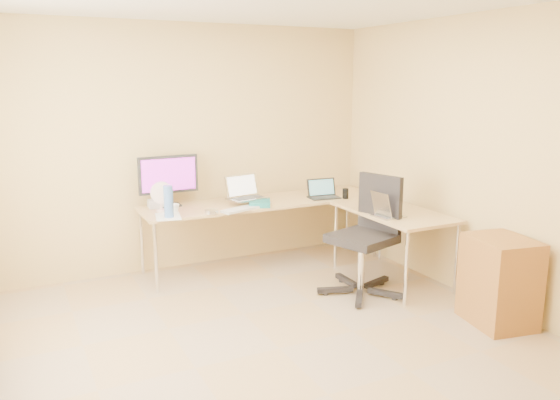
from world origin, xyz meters
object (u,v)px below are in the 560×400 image
desk_return (392,245)px  cabinet (499,283)px  water_bottle (169,202)px  keyboard (243,209)px  monitor (169,181)px  desk_fan (161,198)px  mug (175,209)px  laptop_black (324,189)px  laptop_return (389,206)px  laptop_center (247,187)px  desk_main (264,233)px  office_chair (362,243)px

desk_return → cabinet: (0.15, -1.25, -0.01)m
water_bottle → cabinet: 3.03m
desk_return → keyboard: (-1.34, 0.70, 0.38)m
monitor → keyboard: monitor is taller
desk_fan → mug: bearing=-35.4°
laptop_black → water_bottle: size_ratio=1.07×
keyboard → desk_return: bearing=-45.8°
water_bottle → cabinet: bearing=-41.0°
laptop_black → desk_fan: (-1.79, 0.16, 0.03)m
desk_return → laptop_return: size_ratio=4.24×
keyboard → desk_fan: bearing=140.9°
laptop_center → keyboard: size_ratio=0.79×
monitor → water_bottle: monitor is taller
desk_main → laptop_return: (0.77, -1.19, 0.47)m
monitor → office_chair: 2.07m
desk_return → monitor: (-1.96, 1.20, 0.63)m
desk_main → office_chair: bearing=-67.8°
laptop_return → water_bottle: bearing=60.6°
keyboard → office_chair: size_ratio=0.43×
monitor → office_chair: (1.46, -1.38, -0.50)m
desk_main → cabinet: bearing=-63.4°
laptop_center → desk_fan: bearing=165.8°
laptop_center → mug: 0.82m
monitor → desk_return: bearing=-32.7°
water_bottle → laptop_black: bearing=4.0°
desk_return → desk_fan: desk_fan is taller
water_bottle → office_chair: bearing=-28.8°
desk_return → monitor: bearing=148.5°
desk_return → monitor: 2.38m
water_bottle → cabinet: water_bottle is taller
office_chair → cabinet: size_ratio=1.48×
desk_return → laptop_return: (-0.20, -0.19, 0.47)m
laptop_black → keyboard: (-1.02, -0.13, -0.09)m
monitor → desk_fan: size_ratio=2.23×
laptop_center → cabinet: bearing=-69.9°
office_chair → laptop_center: bearing=104.8°
mug → office_chair: (1.50, -1.05, -0.28)m
laptop_center → water_bottle: 0.94m
office_chair → desk_main: bearing=95.0°
mug → desk_fan: (-0.10, 0.12, 0.09)m
desk_return → office_chair: 0.54m
laptop_black → laptop_return: (0.11, -1.02, -0.00)m
keyboard → mug: size_ratio=5.12×
office_chair → cabinet: 1.26m
keyboard → water_bottle: 0.77m
desk_main → laptop_center: (-0.22, -0.05, 0.54)m
monitor → keyboard: bearing=-40.0°
laptop_center → keyboard: (-0.14, -0.25, -0.16)m
monitor → desk_fan: bearing=-125.3°
laptop_center → keyboard: 0.33m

